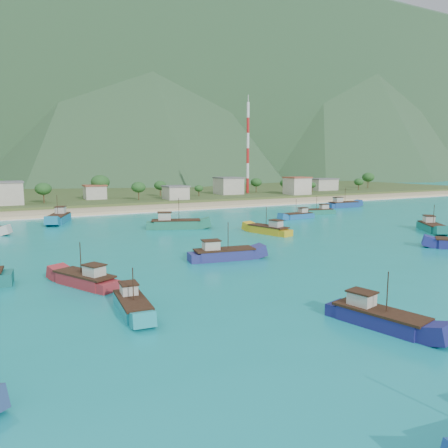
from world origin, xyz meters
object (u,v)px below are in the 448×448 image
boat_14 (175,225)px  boat_18 (59,219)px  radio_tower (248,148)px  boat_13 (319,212)px  boat_17 (85,281)px  boat_23 (431,228)px  boat_12 (298,216)px  boat_3 (223,255)px  boat_10 (269,230)px  boat_11 (378,319)px  boat_1 (132,306)px  boat_27 (343,205)px

boat_14 → boat_18: 32.33m
radio_tower → boat_14: size_ratio=3.03×
boat_18 → boat_13: bearing=-173.7°
boat_17 → boat_23: boat_23 is taller
boat_17 → boat_18: 62.50m
boat_13 → radio_tower: bearing=-2.9°
boat_12 → boat_13: boat_13 is taller
boat_17 → boat_3: bearing=-13.7°
boat_12 → boat_14: (-36.27, -1.31, 0.31)m
radio_tower → boat_12: (-27.33, -71.39, -20.58)m
boat_3 → boat_10: bearing=140.0°
boat_3 → boat_10: boat_3 is taller
boat_11 → boat_18: (-16.22, 88.82, 0.30)m
boat_1 → boat_10: 52.43m
boat_12 → boat_27: boat_27 is taller
boat_11 → boat_13: bearing=-140.3°
boat_17 → boat_27: bearing=4.4°
boat_11 → boat_27: 111.18m
boat_3 → boat_11: boat_3 is taller
boat_27 → boat_11: bearing=-38.7°
boat_17 → boat_23: bearing=-19.9°
boat_3 → boat_23: boat_23 is taller
boat_3 → boat_27: (73.51, 51.70, 0.10)m
boat_12 → radio_tower: bearing=-25.3°
boat_10 → boat_11: (-20.77, -48.87, -0.08)m
boat_10 → boat_12: boat_10 is taller
radio_tower → boat_17: radio_tower is taller
boat_10 → boat_17: 47.76m
boat_3 → boat_17: boat_3 is taller
boat_23 → boat_18: bearing=-2.7°
boat_12 → boat_14: 36.30m
boat_12 → boat_18: bearing=64.6°
boat_1 → boat_18: 74.14m
boat_14 → boat_17: 47.24m
boat_11 → boat_13: same height
boat_11 → boat_14: boat_14 is taller
radio_tower → boat_1: 152.96m
boat_14 → boat_23: (48.79, -30.22, -0.19)m
boat_11 → boat_1: bearing=-51.2°
boat_3 → boat_27: 89.87m
boat_18 → boat_23: boat_18 is taller
boat_11 → boat_12: 78.63m
boat_1 → boat_12: (61.08, 51.70, 0.10)m
boat_1 → boat_27: 115.34m
boat_12 → boat_18: boat_18 is taller
boat_17 → boat_18: size_ratio=0.77×
boat_13 → boat_27: (20.26, 11.51, 0.20)m
radio_tower → boat_10: 103.43m
boat_23 → boat_27: (19.30, 48.18, 0.09)m
boat_11 → boat_3: bearing=-104.1°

